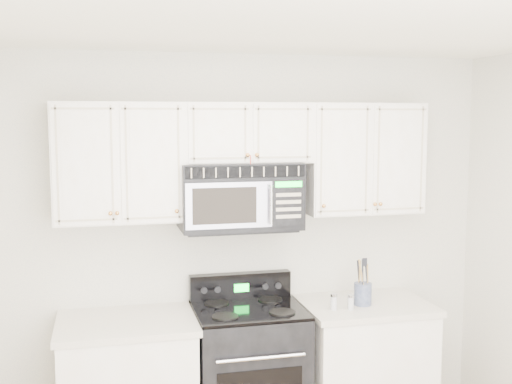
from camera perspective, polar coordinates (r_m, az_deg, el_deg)
name	(u,v)px	position (r m, az deg, el deg)	size (l,w,h in m)	color
room	(328,323)	(2.83, 6.38, -11.47)	(3.51, 3.51, 2.61)	#86664A
base_cabinet_right	(364,372)	(4.66, 9.54, -15.47)	(0.86, 0.65, 0.92)	white
range	(249,374)	(4.42, -0.66, -15.87)	(0.71, 0.65, 1.11)	black
upper_cabinets	(246,154)	(4.22, -0.92, 3.37)	(2.44, 0.37, 0.75)	white
microwave	(240,195)	(4.19, -1.47, -0.31)	(0.78, 0.44, 0.43)	black
utensil_crock	(363,293)	(4.42, 9.47, -8.82)	(0.12, 0.12, 0.32)	slate
shaker_salt	(334,302)	(4.29, 6.92, -9.66)	(0.05, 0.05, 0.11)	#B4B4BD
shaker_pepper	(351,302)	(4.31, 8.42, -9.65)	(0.04, 0.04, 0.10)	#B4B4BD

